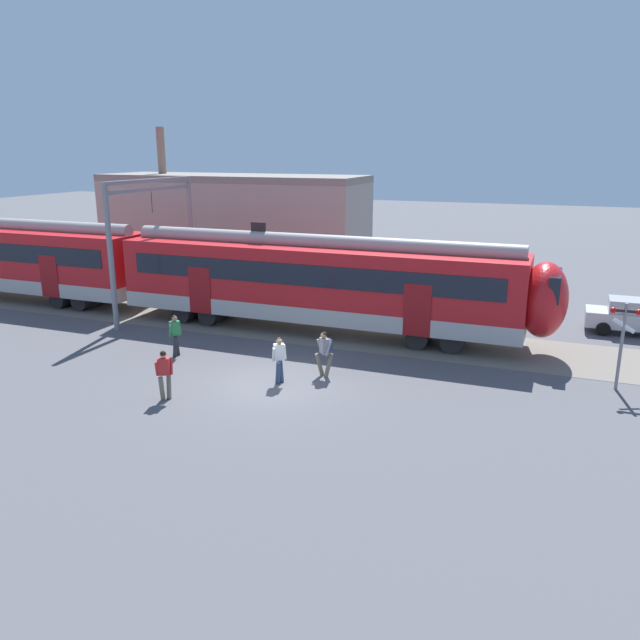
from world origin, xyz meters
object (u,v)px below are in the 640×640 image
at_px(pedestrian_red, 164,371).
at_px(crossing_signal, 623,333).
at_px(pedestrian_green, 175,332).
at_px(parked_car_silver, 634,317).
at_px(commuter_train, 153,268).
at_px(pedestrian_grey, 325,350).
at_px(pedestrian_white, 279,356).

height_order(pedestrian_red, crossing_signal, crossing_signal).
xyz_separation_m(pedestrian_green, parked_car_silver, (16.98, 9.95, -0.21)).
bearing_deg(commuter_train, parked_car_silver, 12.02).
distance_m(commuter_train, pedestrian_green, 7.25).
relative_size(pedestrian_green, crossing_signal, 0.56).
xyz_separation_m(commuter_train, crossing_signal, (20.68, -2.91, -0.24)).
distance_m(pedestrian_green, crossing_signal, 16.12).
relative_size(pedestrian_green, parked_car_silver, 0.42).
xyz_separation_m(pedestrian_green, pedestrian_grey, (6.27, 0.01, 0.00)).
distance_m(commuter_train, parked_car_silver, 22.29).
height_order(pedestrian_green, crossing_signal, crossing_signal).
bearing_deg(pedestrian_grey, parked_car_silver, 42.86).
bearing_deg(pedestrian_green, pedestrian_white, -13.23).
distance_m(pedestrian_green, pedestrian_red, 4.48).
height_order(pedestrian_red, pedestrian_grey, same).
height_order(pedestrian_green, pedestrian_red, same).
bearing_deg(pedestrian_white, parked_car_silver, 42.98).
relative_size(pedestrian_red, pedestrian_white, 1.00).
relative_size(pedestrian_grey, parked_car_silver, 0.42).
bearing_deg(pedestrian_red, pedestrian_white, 43.99).
bearing_deg(parked_car_silver, pedestrian_red, -136.83).
distance_m(parked_car_silver, crossing_signal, 7.72).
bearing_deg(pedestrian_grey, crossing_signal, 13.95).
bearing_deg(pedestrian_grey, pedestrian_white, -135.99).
xyz_separation_m(pedestrian_grey, crossing_signal, (9.64, 2.40, 1.02)).
xyz_separation_m(pedestrian_green, crossing_signal, (15.91, 2.40, 1.02)).
distance_m(pedestrian_green, pedestrian_white, 5.17).
height_order(commuter_train, pedestrian_green, commuter_train).
bearing_deg(pedestrian_red, commuter_train, 127.26).
height_order(pedestrian_grey, parked_car_silver, pedestrian_grey).
relative_size(pedestrian_white, crossing_signal, 0.56).
distance_m(pedestrian_red, parked_car_silver, 20.22).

